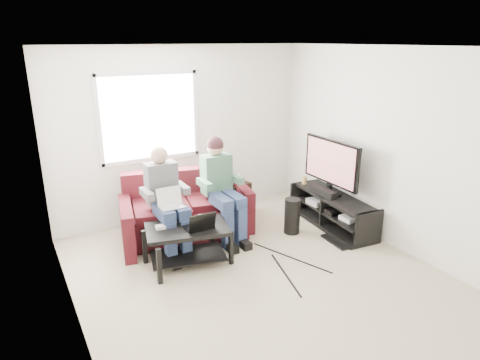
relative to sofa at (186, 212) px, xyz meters
name	(u,v)px	position (x,y,z in m)	size (l,w,h in m)	color
floor	(260,277)	(0.28, -1.53, -0.33)	(4.50, 4.50, 0.00)	#BEB294
ceiling	(263,47)	(0.28, -1.53, 2.27)	(4.50, 4.50, 0.00)	white
wall_back	(182,134)	(0.28, 0.72, 0.97)	(4.50, 4.50, 0.00)	silver
wall_front	(446,262)	(0.28, -3.78, 0.97)	(4.50, 4.50, 0.00)	silver
wall_left	(66,206)	(-1.72, -1.53, 0.97)	(4.50, 4.50, 0.00)	silver
wall_right	(391,150)	(2.28, -1.53, 0.97)	(4.50, 4.50, 0.00)	silver
window	(149,117)	(-0.22, 0.70, 1.27)	(1.48, 0.04, 1.28)	white
sofa	(186,212)	(0.00, 0.00, 0.00)	(2.06, 1.20, 0.88)	#45111B
person_left	(166,196)	(-0.40, -0.34, 0.43)	(0.40, 0.71, 1.37)	navy
person_right	(221,182)	(0.40, -0.32, 0.49)	(0.40, 0.71, 1.41)	navy
laptop_silver	(172,202)	(-0.40, -0.53, 0.41)	(0.32, 0.22, 0.24)	silver
coffee_table	(187,237)	(-0.32, -0.81, 0.04)	(1.10, 0.81, 0.49)	black
laptop_black	(198,219)	(-0.20, -0.89, 0.29)	(0.34, 0.24, 0.24)	black
controller_a	(161,227)	(-0.60, -0.69, 0.19)	(0.14, 0.09, 0.04)	silver
controller_b	(174,222)	(-0.42, -0.63, 0.19)	(0.14, 0.09, 0.04)	black
controller_c	(204,217)	(-0.02, -0.66, 0.19)	(0.14, 0.09, 0.04)	gray
tv_stand	(332,213)	(1.98, -0.84, -0.10)	(0.59, 1.53, 0.50)	black
tv	(331,164)	(1.97, -0.74, 0.63)	(0.12, 1.10, 0.81)	black
soundbar	(323,192)	(1.86, -0.74, 0.22)	(0.12, 0.50, 0.10)	black
drink_cup	(305,180)	(1.93, -0.21, 0.23)	(0.08, 0.08, 0.12)	#B3864D
console_white	(352,218)	(1.98, -1.24, -0.03)	(0.30, 0.22, 0.06)	silver
console_grey	(320,201)	(1.98, -0.54, -0.02)	(0.34, 0.26, 0.08)	gray
console_black	(335,209)	(1.98, -0.89, -0.03)	(0.38, 0.30, 0.07)	black
subwoofer	(292,216)	(1.33, -0.72, -0.07)	(0.23, 0.23, 0.52)	black
keyboard_floor	(336,242)	(1.67, -1.28, -0.31)	(0.16, 0.49, 0.03)	black
end_table	(234,199)	(0.88, 0.18, -0.02)	(0.39, 0.39, 0.67)	black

